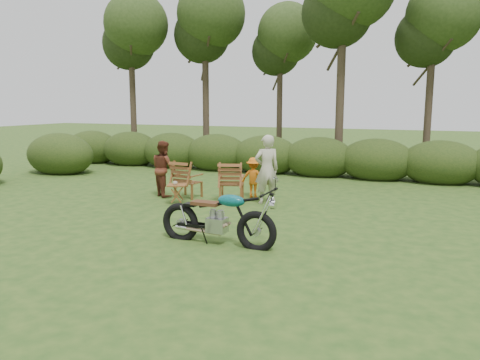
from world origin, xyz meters
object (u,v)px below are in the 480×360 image
at_px(side_table, 177,194).
at_px(child, 254,197).
at_px(lawn_chair_left, 189,197).
at_px(adult_b, 165,196).
at_px(motorcycle, 217,244).
at_px(adult_a, 266,203).
at_px(lawn_chair_right, 232,200).
at_px(cup, 175,183).

height_order(side_table, child, child).
distance_m(lawn_chair_left, adult_b, 0.73).
bearing_deg(motorcycle, adult_a, 96.58).
relative_size(adult_a, child, 1.61).
bearing_deg(adult_a, adult_b, -32.51).
bearing_deg(child, adult_b, 11.43).
bearing_deg(side_table, adult_a, 24.66).
relative_size(lawn_chair_right, adult_b, 0.66).
bearing_deg(motorcycle, cup, 134.12).
relative_size(cup, adult_a, 0.06).
height_order(adult_a, adult_b, adult_a).
distance_m(lawn_chair_left, cup, 1.06).
bearing_deg(motorcycle, child, 103.57).
distance_m(lawn_chair_left, side_table, 0.90).
xyz_separation_m(motorcycle, adult_b, (-3.26, 3.50, 0.00)).
bearing_deg(adult_a, child, -81.19).
bearing_deg(lawn_chair_left, motorcycle, 132.13).
bearing_deg(cup, side_table, 59.17).
height_order(lawn_chair_left, side_table, same).
bearing_deg(cup, adult_b, 135.14).
height_order(side_table, adult_b, adult_b).
bearing_deg(cup, child, 45.99).
bearing_deg(child, adult_a, 128.36).
distance_m(lawn_chair_right, side_table, 1.51).
distance_m(side_table, child, 2.18).
distance_m(adult_a, adult_b, 2.96).
relative_size(lawn_chair_right, side_table, 2.01).
relative_size(cup, child, 0.10).
bearing_deg(side_table, adult_b, 137.67).
bearing_deg(side_table, lawn_chair_right, 43.18).
distance_m(lawn_chair_right, lawn_chair_left, 1.23).
bearing_deg(adult_b, cup, 170.52).
distance_m(adult_a, child, 0.83).
bearing_deg(adult_a, motorcycle, 58.89).
relative_size(side_table, adult_a, 0.29).
relative_size(motorcycle, child, 1.99).
relative_size(lawn_chair_right, adult_a, 0.58).
bearing_deg(motorcycle, lawn_chair_left, 127.22).
bearing_deg(adult_a, lawn_chair_left, -33.19).
height_order(lawn_chair_right, side_table, lawn_chair_right).
bearing_deg(lawn_chair_left, adult_a, -170.59).
bearing_deg(lawn_chair_right, cup, 26.83).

